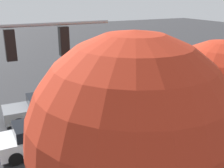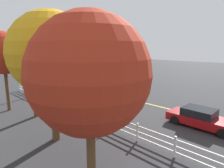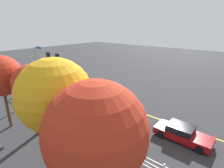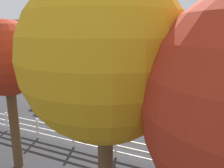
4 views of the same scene
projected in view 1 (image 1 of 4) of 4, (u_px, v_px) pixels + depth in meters
name	position (u px, v px, depth m)	size (l,w,h in m)	color
ground_plane	(81.00, 124.00, 16.20)	(120.00, 120.00, 0.00)	#2D2D30
lane_center_stripe	(137.00, 112.00, 17.91)	(28.00, 0.16, 0.01)	gold
car_1	(44.00, 107.00, 16.93)	(4.76, 1.91, 1.51)	slate
car_2	(39.00, 136.00, 13.39)	(4.02, 1.94, 1.48)	silver
white_rail_fence	(203.00, 163.00, 11.48)	(26.10, 0.10, 1.15)	white
tree_0	(132.00, 137.00, 4.69)	(3.64, 3.64, 6.87)	brown
tree_2	(217.00, 100.00, 7.05)	(3.03, 3.03, 6.34)	brown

